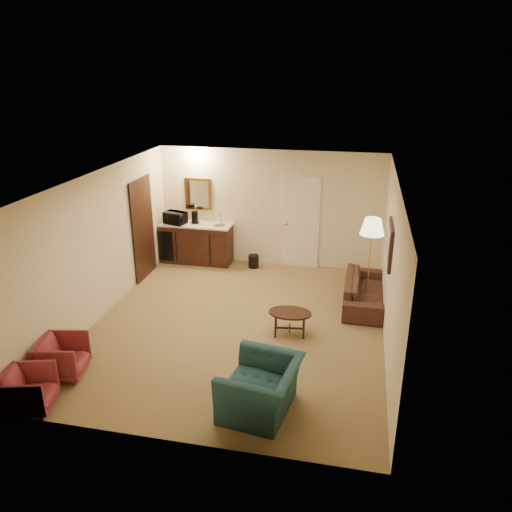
{
  "coord_description": "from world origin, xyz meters",
  "views": [
    {
      "loc": [
        1.93,
        -7.54,
        4.29
      ],
      "look_at": [
        0.21,
        0.5,
        1.12
      ],
      "focal_mm": 35.0,
      "sensor_mm": 36.0,
      "label": 1
    }
  ],
  "objects_px": {
    "teal_armchair": "(261,380)",
    "coffee_maker": "(195,217)",
    "sofa": "(364,286)",
    "floor_lamp": "(369,261)",
    "wetbar_cabinet": "(197,243)",
    "coffee_table": "(290,323)",
    "rose_chair_near": "(62,355)",
    "rose_chair_far": "(28,388)",
    "microwave": "(175,217)",
    "waste_bin": "(254,261)"
  },
  "relations": [
    {
      "from": "teal_armchair",
      "to": "coffee_maker",
      "type": "relative_size",
      "value": 3.86
    },
    {
      "from": "sofa",
      "to": "floor_lamp",
      "type": "relative_size",
      "value": 1.09
    },
    {
      "from": "wetbar_cabinet",
      "to": "coffee_maker",
      "type": "distance_m",
      "value": 0.6
    },
    {
      "from": "teal_armchair",
      "to": "coffee_table",
      "type": "bearing_deg",
      "value": -173.9
    },
    {
      "from": "rose_chair_near",
      "to": "coffee_maker",
      "type": "height_order",
      "value": "coffee_maker"
    },
    {
      "from": "rose_chair_near",
      "to": "rose_chair_far",
      "type": "bearing_deg",
      "value": 168.87
    },
    {
      "from": "floor_lamp",
      "to": "wetbar_cabinet",
      "type": "bearing_deg",
      "value": 161.08
    },
    {
      "from": "floor_lamp",
      "to": "rose_chair_far",
      "type": "bearing_deg",
      "value": -136.01
    },
    {
      "from": "floor_lamp",
      "to": "rose_chair_near",
      "type": "bearing_deg",
      "value": -141.99
    },
    {
      "from": "rose_chair_near",
      "to": "coffee_maker",
      "type": "xyz_separation_m",
      "value": [
        0.47,
        4.75,
        0.73
      ]
    },
    {
      "from": "coffee_table",
      "to": "teal_armchair",
      "type": "bearing_deg",
      "value": -92.18
    },
    {
      "from": "sofa",
      "to": "rose_chair_near",
      "type": "distance_m",
      "value": 5.42
    },
    {
      "from": "microwave",
      "to": "coffee_table",
      "type": "bearing_deg",
      "value": -25.76
    },
    {
      "from": "waste_bin",
      "to": "floor_lamp",
      "type": "bearing_deg",
      "value": -26.57
    },
    {
      "from": "microwave",
      "to": "sofa",
      "type": "bearing_deg",
      "value": -0.87
    },
    {
      "from": "wetbar_cabinet",
      "to": "rose_chair_near",
      "type": "height_order",
      "value": "wetbar_cabinet"
    },
    {
      "from": "sofa",
      "to": "microwave",
      "type": "distance_m",
      "value": 4.52
    },
    {
      "from": "teal_armchair",
      "to": "waste_bin",
      "type": "xyz_separation_m",
      "value": [
        -1.15,
        4.85,
        -0.32
      ]
    },
    {
      "from": "floor_lamp",
      "to": "waste_bin",
      "type": "height_order",
      "value": "floor_lamp"
    },
    {
      "from": "rose_chair_near",
      "to": "coffee_maker",
      "type": "bearing_deg",
      "value": -16.81
    },
    {
      "from": "rose_chair_near",
      "to": "microwave",
      "type": "relative_size",
      "value": 1.35
    },
    {
      "from": "wetbar_cabinet",
      "to": "coffee_maker",
      "type": "height_order",
      "value": "coffee_maker"
    },
    {
      "from": "waste_bin",
      "to": "microwave",
      "type": "xyz_separation_m",
      "value": [
        -1.81,
        -0.01,
        0.94
      ]
    },
    {
      "from": "coffee_table",
      "to": "microwave",
      "type": "distance_m",
      "value": 4.21
    },
    {
      "from": "waste_bin",
      "to": "microwave",
      "type": "height_order",
      "value": "microwave"
    },
    {
      "from": "floor_lamp",
      "to": "waste_bin",
      "type": "bearing_deg",
      "value": 153.43
    },
    {
      "from": "rose_chair_near",
      "to": "coffee_table",
      "type": "distance_m",
      "value": 3.6
    },
    {
      "from": "rose_chair_near",
      "to": "coffee_table",
      "type": "xyz_separation_m",
      "value": [
        3.08,
        1.86,
        -0.12
      ]
    },
    {
      "from": "floor_lamp",
      "to": "microwave",
      "type": "distance_m",
      "value": 4.49
    },
    {
      "from": "wetbar_cabinet",
      "to": "microwave",
      "type": "bearing_deg",
      "value": -170.38
    },
    {
      "from": "wetbar_cabinet",
      "to": "rose_chair_near",
      "type": "bearing_deg",
      "value": -96.05
    },
    {
      "from": "coffee_table",
      "to": "floor_lamp",
      "type": "relative_size",
      "value": 0.43
    },
    {
      "from": "teal_armchair",
      "to": "rose_chair_far",
      "type": "distance_m",
      "value": 3.07
    },
    {
      "from": "teal_armchair",
      "to": "floor_lamp",
      "type": "height_order",
      "value": "floor_lamp"
    },
    {
      "from": "rose_chair_near",
      "to": "sofa",
      "type": "bearing_deg",
      "value": -63.59
    },
    {
      "from": "floor_lamp",
      "to": "coffee_maker",
      "type": "relative_size",
      "value": 6.11
    },
    {
      "from": "sofa",
      "to": "waste_bin",
      "type": "bearing_deg",
      "value": 61.81
    },
    {
      "from": "teal_armchair",
      "to": "rose_chair_near",
      "type": "xyz_separation_m",
      "value": [
        -3.0,
        0.2,
        -0.14
      ]
    },
    {
      "from": "sofa",
      "to": "coffee_maker",
      "type": "xyz_separation_m",
      "value": [
        -3.82,
        1.45,
        0.7
      ]
    },
    {
      "from": "wetbar_cabinet",
      "to": "coffee_table",
      "type": "height_order",
      "value": "wetbar_cabinet"
    },
    {
      "from": "sofa",
      "to": "rose_chair_far",
      "type": "height_order",
      "value": "sofa"
    },
    {
      "from": "wetbar_cabinet",
      "to": "floor_lamp",
      "type": "relative_size",
      "value": 0.97
    },
    {
      "from": "floor_lamp",
      "to": "coffee_maker",
      "type": "xyz_separation_m",
      "value": [
        -3.88,
        1.35,
        0.21
      ]
    },
    {
      "from": "rose_chair_far",
      "to": "teal_armchair",
      "type": "bearing_deg",
      "value": -94.35
    },
    {
      "from": "floor_lamp",
      "to": "coffee_maker",
      "type": "bearing_deg",
      "value": 160.82
    },
    {
      "from": "coffee_table",
      "to": "waste_bin",
      "type": "relative_size",
      "value": 2.5
    },
    {
      "from": "rose_chair_near",
      "to": "coffee_maker",
      "type": "relative_size",
      "value": 2.36
    },
    {
      "from": "sofa",
      "to": "coffee_maker",
      "type": "bearing_deg",
      "value": 69.97
    },
    {
      "from": "teal_armchair",
      "to": "floor_lamp",
      "type": "bearing_deg",
      "value": 167.77
    },
    {
      "from": "rose_chair_far",
      "to": "waste_bin",
      "type": "distance_m",
      "value": 5.76
    }
  ]
}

